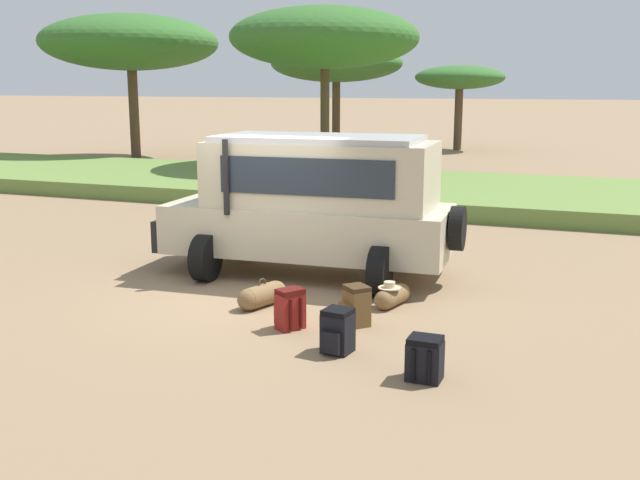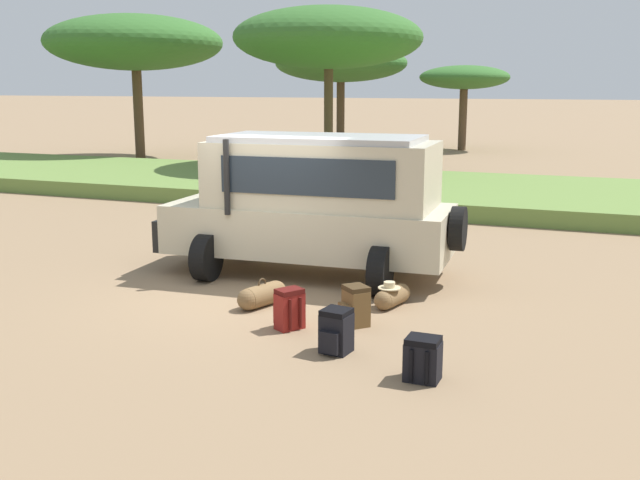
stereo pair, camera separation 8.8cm
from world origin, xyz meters
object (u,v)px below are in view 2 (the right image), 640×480
at_px(backpack_near_rear_wheel, 336,331).
at_px(backpack_cluster_center, 355,306).
at_px(backpack_outermost, 289,309).
at_px(acacia_tree_far_left, 135,43).
at_px(acacia_tree_right_mid, 464,78).
at_px(duffel_bag_low_black_case, 392,296).
at_px(duffel_bag_soft_canvas, 262,295).
at_px(acacia_tree_left_mid, 341,64).
at_px(backpack_beside_front_wheel, 423,359).
at_px(safari_vehicle, 315,202).
at_px(acacia_tree_centre_back, 329,38).

bearing_deg(backpack_near_rear_wheel, backpack_cluster_center, 96.37).
bearing_deg(backpack_outermost, acacia_tree_far_left, 129.30).
xyz_separation_m(backpack_outermost, acacia_tree_right_mid, (-3.26, 29.12, 3.30)).
relative_size(duffel_bag_low_black_case, duffel_bag_soft_canvas, 0.90).
distance_m(backpack_outermost, duffel_bag_soft_canvas, 1.16).
height_order(backpack_outermost, acacia_tree_left_mid, acacia_tree_left_mid).
xyz_separation_m(backpack_cluster_center, acacia_tree_right_mid, (-4.06, 28.65, 3.30)).
bearing_deg(backpack_near_rear_wheel, backpack_outermost, 145.17).
bearing_deg(backpack_beside_front_wheel, acacia_tree_far_left, 131.34).
xyz_separation_m(backpack_cluster_center, duffel_bag_soft_canvas, (-1.61, 0.36, -0.11)).
xyz_separation_m(safari_vehicle, backpack_beside_front_wheel, (2.93, -4.02, -1.05)).
bearing_deg(backpack_cluster_center, backpack_beside_front_wheel, -49.49).
height_order(backpack_cluster_center, acacia_tree_far_left, acacia_tree_far_left).
relative_size(safari_vehicle, backpack_cluster_center, 9.55).
bearing_deg(acacia_tree_right_mid, acacia_tree_left_mid, -178.01).
relative_size(duffel_bag_low_black_case, acacia_tree_centre_back, 0.11).
bearing_deg(backpack_near_rear_wheel, acacia_tree_far_left, 129.98).
bearing_deg(duffel_bag_soft_canvas, acacia_tree_left_mid, 107.64).
bearing_deg(safari_vehicle, acacia_tree_centre_back, 109.88).
bearing_deg(backpack_beside_front_wheel, acacia_tree_centre_back, 114.08).
height_order(duffel_bag_soft_canvas, acacia_tree_right_mid, acacia_tree_right_mid).
xyz_separation_m(duffel_bag_low_black_case, acacia_tree_far_left, (-16.70, 17.60, 4.87)).
relative_size(duffel_bag_soft_canvas, acacia_tree_far_left, 0.11).
height_order(duffel_bag_soft_canvas, acacia_tree_left_mid, acacia_tree_left_mid).
height_order(acacia_tree_centre_back, acacia_tree_right_mid, acacia_tree_centre_back).
height_order(backpack_beside_front_wheel, backpack_outermost, backpack_outermost).
bearing_deg(backpack_beside_front_wheel, backpack_near_rear_wheel, 159.05).
xyz_separation_m(acacia_tree_far_left, acacia_tree_centre_back, (10.08, -2.93, -0.17)).
bearing_deg(backpack_outermost, safari_vehicle, 105.07).
bearing_deg(acacia_tree_right_mid, backpack_cluster_center, -81.94).
bearing_deg(duffel_bag_soft_canvas, acacia_tree_centre_back, 107.28).
distance_m(duffel_bag_soft_canvas, acacia_tree_right_mid, 28.60).
xyz_separation_m(backpack_cluster_center, acacia_tree_left_mid, (-10.53, 28.43, 4.06)).
height_order(backpack_beside_front_wheel, acacia_tree_right_mid, acacia_tree_right_mid).
relative_size(backpack_beside_front_wheel, duffel_bag_low_black_case, 0.63).
bearing_deg(acacia_tree_centre_back, duffel_bag_soft_canvas, -72.72).
bearing_deg(acacia_tree_centre_back, acacia_tree_left_mid, 108.07).
height_order(backpack_near_rear_wheel, acacia_tree_centre_back, acacia_tree_centre_back).
bearing_deg(acacia_tree_centre_back, acacia_tree_far_left, 163.77).
relative_size(backpack_outermost, duffel_bag_soft_canvas, 0.63).
height_order(backpack_cluster_center, backpack_near_rear_wheel, backpack_cluster_center).
xyz_separation_m(backpack_outermost, acacia_tree_left_mid, (-9.73, 28.90, 4.06)).
bearing_deg(acacia_tree_far_left, duffel_bag_soft_canvas, -50.94).
bearing_deg(backpack_near_rear_wheel, backpack_beside_front_wheel, -20.95).
height_order(acacia_tree_left_mid, acacia_tree_centre_back, acacia_tree_centre_back).
xyz_separation_m(duffel_bag_low_black_case, acacia_tree_centre_back, (-6.62, 14.67, 4.70)).
bearing_deg(acacia_tree_far_left, backpack_outermost, -50.70).
bearing_deg(backpack_near_rear_wheel, acacia_tree_centre_back, 111.14).
xyz_separation_m(safari_vehicle, duffel_bag_low_black_case, (1.81, -1.36, -1.14)).
bearing_deg(duffel_bag_soft_canvas, backpack_outermost, -45.70).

